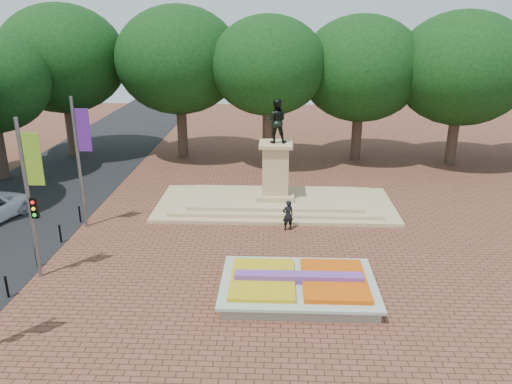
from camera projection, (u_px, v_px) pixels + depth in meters
ground at (274, 270)px, 22.36m from camera, size 90.00×90.00×0.00m
asphalt_street at (5, 221)px, 27.66m from camera, size 9.00×90.00×0.02m
flower_bed at (299, 285)px, 20.31m from camera, size 6.30×4.30×0.91m
monument at (275, 192)px, 29.61m from camera, size 14.00×6.00×6.40m
tree_row_back at (308, 75)px, 37.03m from camera, size 44.80×8.80×10.43m
banner_poles at (27, 195)px, 20.24m from camera, size 0.88×11.17×7.00m
bollard_row at (22, 270)px, 21.20m from camera, size 0.12×13.12×0.98m
pedestrian at (288, 215)px, 26.30m from camera, size 0.70×0.57×1.66m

